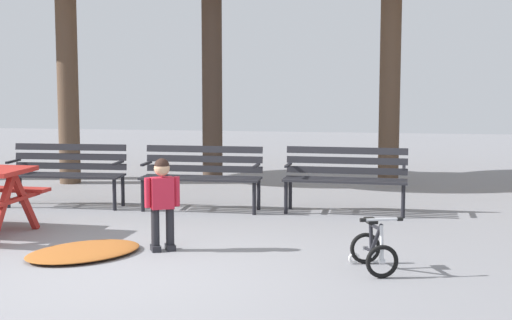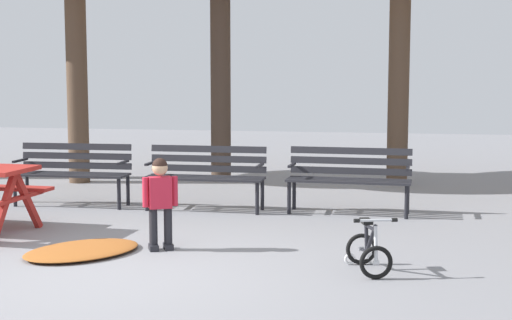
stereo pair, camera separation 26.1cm
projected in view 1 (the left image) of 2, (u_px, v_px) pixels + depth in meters
ground at (101, 278)px, 6.56m from camera, size 36.00×36.00×0.00m
park_bench_far_left at (67, 169)px, 10.18m from camera, size 1.62×0.52×0.85m
park_bench_left at (202, 172)px, 9.88m from camera, size 1.60×0.47×0.85m
park_bench_right at (346, 174)px, 9.68m from camera, size 1.61×0.51×0.85m
child_standing at (162, 197)px, 7.53m from camera, size 0.33×0.25×0.95m
kids_bicycle at (373, 249)px, 6.78m from camera, size 0.50×0.63×0.54m
leaf_pile at (84, 251)px, 7.40m from camera, size 1.40×1.49×0.07m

